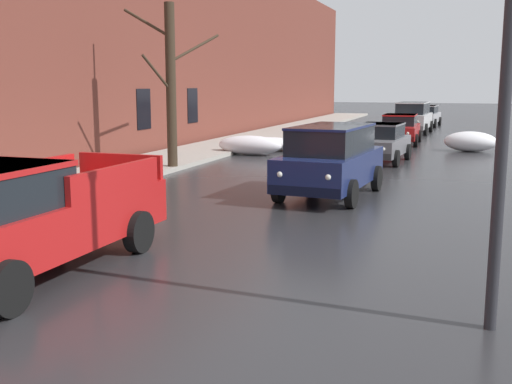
{
  "coord_description": "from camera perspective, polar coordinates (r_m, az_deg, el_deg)",
  "views": [
    {
      "loc": [
        4.48,
        -0.94,
        2.84
      ],
      "look_at": [
        0.71,
        10.11,
        0.83
      ],
      "focal_mm": 43.9,
      "sensor_mm": 36.0,
      "label": 1
    }
  ],
  "objects": [
    {
      "name": "sedan_red_parked_far_down_block",
      "position": [
        31.03,
        12.94,
        5.68
      ],
      "size": [
        1.98,
        4.22,
        1.42
      ],
      "color": "red",
      "rests_on": "ground"
    },
    {
      "name": "brick_townhouse_facade",
      "position": [
        22.84,
        -15.24,
        14.29
      ],
      "size": [
        0.63,
        80.0,
        9.54
      ],
      "color": "brown",
      "rests_on": "ground"
    },
    {
      "name": "sedan_silver_at_far_intersection",
      "position": [
        44.68,
        15.12,
        6.77
      ],
      "size": [
        2.13,
        4.32,
        1.42
      ],
      "color": "#B7B7BC",
      "rests_on": "ground"
    },
    {
      "name": "pickup_truck_red_approaching_near_lane",
      "position": [
        9.93,
        -20.41,
        -2.23
      ],
      "size": [
        2.14,
        5.38,
        1.76
      ],
      "color": "red",
      "rests_on": "ground"
    },
    {
      "name": "bare_tree_mid_block",
      "position": [
        20.87,
        -7.77,
        9.65
      ],
      "size": [
        2.58,
        3.23,
        5.43
      ],
      "color": "#382B1E",
      "rests_on": "ground"
    },
    {
      "name": "snow_bank_near_corner_right",
      "position": [
        28.36,
        18.89,
        4.35
      ],
      "size": [
        2.18,
        1.27,
        0.86
      ],
      "color": "white",
      "rests_on": "ground"
    },
    {
      "name": "street_lamp_post",
      "position": [
        7.56,
        22.16,
        14.35
      ],
      "size": [
        0.44,
        0.24,
        6.36
      ],
      "color": "#28282D",
      "rests_on": "ground"
    },
    {
      "name": "suv_white_queued_behind_truck",
      "position": [
        37.95,
        14.07,
        6.7
      ],
      "size": [
        2.19,
        4.59,
        1.82
      ],
      "color": "silver",
      "rests_on": "ground"
    },
    {
      "name": "snow_bank_mid_block_left",
      "position": [
        27.36,
        1.27,
        4.42
      ],
      "size": [
        2.61,
        1.37,
        0.61
      ],
      "color": "white",
      "rests_on": "ground"
    },
    {
      "name": "suv_darkblue_parked_kerbside_close",
      "position": [
        16.07,
        6.86,
        3.08
      ],
      "size": [
        2.24,
        4.44,
        1.82
      ],
      "color": "navy",
      "rests_on": "ground"
    },
    {
      "name": "sedan_grey_parked_kerbside_mid",
      "position": [
        23.61,
        11.22,
        4.51
      ],
      "size": [
        2.09,
        3.95,
        1.42
      ],
      "color": "slate",
      "rests_on": "ground"
    },
    {
      "name": "left_sidewalk_slab",
      "position": [
        21.88,
        -10.31,
        2.37
      ],
      "size": [
        3.03,
        80.0,
        0.16
      ],
      "primitive_type": "cube",
      "color": "#A8A399",
      "rests_on": "ground"
    },
    {
      "name": "snow_bank_along_right_kerb",
      "position": [
        25.52,
        -0.5,
        4.26
      ],
      "size": [
        2.7,
        1.01,
        0.79
      ],
      "color": "white",
      "rests_on": "ground"
    }
  ]
}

